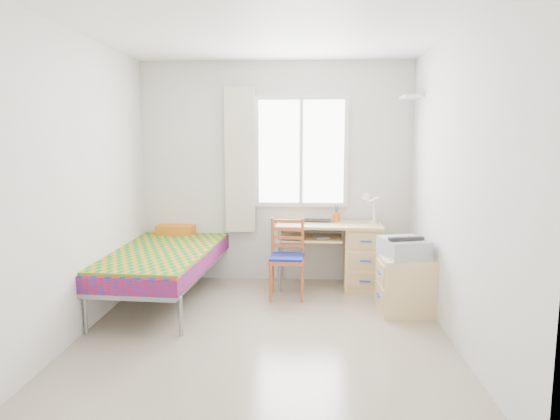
% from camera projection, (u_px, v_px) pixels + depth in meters
% --- Properties ---
extents(floor, '(3.50, 3.50, 0.00)m').
position_uv_depth(floor, '(264.00, 334.00, 4.38)').
color(floor, '#BCAD93').
rests_on(floor, ground).
extents(ceiling, '(3.50, 3.50, 0.00)m').
position_uv_depth(ceiling, '(263.00, 27.00, 4.01)').
color(ceiling, white).
rests_on(ceiling, wall_back).
extents(wall_back, '(3.20, 0.00, 3.20)m').
position_uv_depth(wall_back, '(276.00, 173.00, 5.93)').
color(wall_back, silver).
rests_on(wall_back, ground).
extents(wall_left, '(0.00, 3.50, 3.50)m').
position_uv_depth(wall_left, '(78.00, 186.00, 4.28)').
color(wall_left, silver).
rests_on(wall_left, ground).
extents(wall_right, '(0.00, 3.50, 3.50)m').
position_uv_depth(wall_right, '(457.00, 188.00, 4.12)').
color(wall_right, silver).
rests_on(wall_right, ground).
extents(window, '(1.10, 0.04, 1.30)m').
position_uv_depth(window, '(301.00, 152.00, 5.86)').
color(window, white).
rests_on(window, wall_back).
extents(curtain, '(0.35, 0.05, 1.70)m').
position_uv_depth(curtain, '(240.00, 160.00, 5.86)').
color(curtain, beige).
rests_on(curtain, wall_back).
extents(floating_shelf, '(0.20, 0.32, 0.03)m').
position_uv_depth(floating_shelf, '(411.00, 97.00, 5.39)').
color(floating_shelf, white).
rests_on(floating_shelf, wall_right).
extents(bed, '(1.17, 2.28, 0.96)m').
position_uv_depth(bed, '(166.00, 255.00, 5.37)').
color(bed, gray).
rests_on(bed, floor).
extents(desk, '(1.21, 0.60, 0.75)m').
position_uv_depth(desk, '(356.00, 253.00, 5.73)').
color(desk, tan).
rests_on(desk, floor).
extents(chair, '(0.39, 0.39, 0.85)m').
position_uv_depth(chair, '(288.00, 253.00, 5.40)').
color(chair, '#9F521E').
rests_on(chair, floor).
extents(cabinet, '(0.54, 0.48, 0.56)m').
position_uv_depth(cabinet, '(406.00, 285.00, 4.89)').
color(cabinet, '#DEB672').
rests_on(cabinet, floor).
extents(printer, '(0.48, 0.53, 0.19)m').
position_uv_depth(printer, '(404.00, 247.00, 4.84)').
color(printer, '#AFB3B7').
rests_on(printer, cabinet).
extents(laptop, '(0.36, 0.26, 0.03)m').
position_uv_depth(laptop, '(317.00, 221.00, 5.77)').
color(laptop, black).
rests_on(laptop, desk).
extents(pen_cup, '(0.08, 0.08, 0.11)m').
position_uv_depth(pen_cup, '(336.00, 217.00, 5.82)').
color(pen_cup, orange).
rests_on(pen_cup, desk).
extents(task_lamp, '(0.21, 0.31, 0.37)m').
position_uv_depth(task_lamp, '(370.00, 205.00, 5.55)').
color(task_lamp, white).
rests_on(task_lamp, desk).
extents(book, '(0.20, 0.24, 0.02)m').
position_uv_depth(book, '(314.00, 237.00, 5.69)').
color(book, gray).
rests_on(book, desk).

